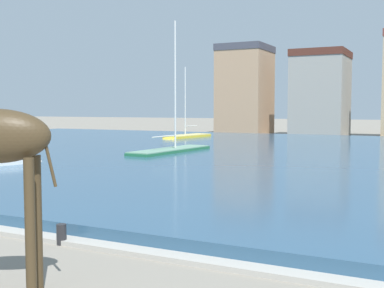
{
  "coord_description": "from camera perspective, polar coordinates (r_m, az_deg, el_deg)",
  "views": [
    {
      "loc": [
        6.67,
        -0.27,
        3.29
      ],
      "look_at": [
        -0.06,
        13.21,
        2.2
      ],
      "focal_mm": 46.13,
      "sensor_mm": 36.0,
      "label": 1
    }
  ],
  "objects": [
    {
      "name": "harbor_water",
      "position": [
        32.73,
        14.65,
        -1.39
      ],
      "size": [
        83.5,
        44.83,
        0.42
      ],
      "primitive_type": "cube",
      "color": "#2D5170",
      "rests_on": "ground"
    },
    {
      "name": "quay_edge_coping",
      "position": [
        11.84,
        -9.16,
        -11.76
      ],
      "size": [
        83.5,
        0.5,
        0.12
      ],
      "primitive_type": "cube",
      "color": "#ADA89E",
      "rests_on": "ground"
    },
    {
      "name": "sailboat_yellow",
      "position": [
        48.4,
        -0.9,
        0.7
      ],
      "size": [
        2.56,
        7.0,
        7.32
      ],
      "color": "gold",
      "rests_on": "ground"
    },
    {
      "name": "sailboat_green",
      "position": [
        33.22,
        -1.75,
        -0.9
      ],
      "size": [
        2.26,
        8.86,
        9.05
      ],
      "color": "#236B42",
      "rests_on": "ground"
    },
    {
      "name": "mooring_bollard",
      "position": [
        12.52,
        -14.86,
        -10.06
      ],
      "size": [
        0.24,
        0.24,
        0.5
      ],
      "primitive_type": "cylinder",
      "color": "#232326",
      "rests_on": "ground"
    },
    {
      "name": "townhouse_tall_gabled",
      "position": [
        60.93,
        6.15,
        6.18
      ],
      "size": [
        5.66,
        6.49,
        10.92
      ],
      "color": "tan",
      "rests_on": "ground"
    },
    {
      "name": "townhouse_end_terrace",
      "position": [
        58.99,
        14.64,
        5.63
      ],
      "size": [
        5.94,
        6.99,
        9.87
      ],
      "color": "gray",
      "rests_on": "ground"
    }
  ]
}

